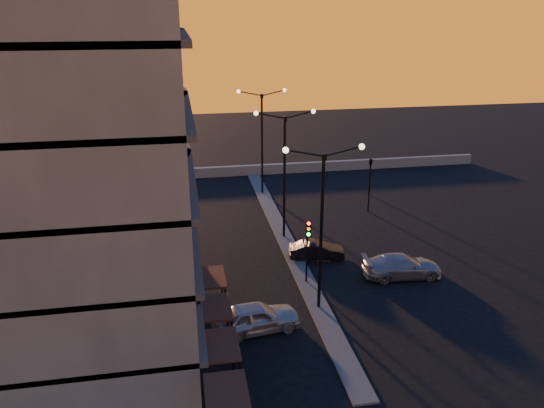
{
  "coord_description": "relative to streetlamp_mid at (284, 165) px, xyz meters",
  "views": [
    {
      "loc": [
        -7.25,
        -25.32,
        16.1
      ],
      "look_at": [
        -1.53,
        6.5,
        4.04
      ],
      "focal_mm": 35.0,
      "sensor_mm": 36.0,
      "label": 1
    }
  ],
  "objects": [
    {
      "name": "streetlamp_far",
      "position": [
        0.0,
        10.0,
        0.0
      ],
      "size": [
        4.32,
        0.32,
        9.51
      ],
      "color": "black",
      "rests_on": "ground"
    },
    {
      "name": "car_sedan",
      "position": [
        1.5,
        -3.83,
        -4.98
      ],
      "size": [
        3.89,
        1.89,
        1.23
      ],
      "primitive_type": "imported",
      "rotation": [
        0.0,
        0.0,
        1.41
      ],
      "color": "black",
      "rests_on": "ground"
    },
    {
      "name": "ground",
      "position": [
        0.0,
        -10.0,
        -5.59
      ],
      "size": [
        120.0,
        120.0,
        0.0
      ],
      "primitive_type": "plane",
      "color": "black",
      "rests_on": "ground"
    },
    {
      "name": "traffic_light_main",
      "position": [
        0.0,
        -7.13,
        -2.7
      ],
      "size": [
        0.28,
        0.44,
        4.25
      ],
      "color": "black",
      "rests_on": "ground"
    },
    {
      "name": "streetlamp_near",
      "position": [
        0.0,
        -10.0,
        0.0
      ],
      "size": [
        4.32,
        0.32,
        9.51
      ],
      "color": "black",
      "rests_on": "ground"
    },
    {
      "name": "median",
      "position": [
        0.0,
        0.0,
        -5.53
      ],
      "size": [
        1.2,
        36.0,
        0.12
      ],
      "primitive_type": "cube",
      "color": "#454542",
      "rests_on": "ground"
    },
    {
      "name": "car_wagon",
      "position": [
        6.16,
        -7.25,
        -4.87
      ],
      "size": [
        5.1,
        2.28,
        1.45
      ],
      "primitive_type": "imported",
      "rotation": [
        0.0,
        0.0,
        1.52
      ],
      "color": "#929599",
      "rests_on": "ground"
    },
    {
      "name": "parapet",
      "position": [
        2.0,
        16.0,
        -5.09
      ],
      "size": [
        44.0,
        0.5,
        1.0
      ],
      "primitive_type": "cube",
      "color": "slate",
      "rests_on": "ground"
    },
    {
      "name": "signal_east_b",
      "position": [
        9.5,
        8.0,
        -2.49
      ],
      "size": [
        0.42,
        1.99,
        3.6
      ],
      "color": "black",
      "rests_on": "ground"
    },
    {
      "name": "streetlamp_mid",
      "position": [
        0.0,
        0.0,
        0.0
      ],
      "size": [
        4.32,
        0.32,
        9.51
      ],
      "color": "black",
      "rests_on": "ground"
    },
    {
      "name": "sidewalk_west",
      "position": [
        -10.5,
        -6.0,
        -5.53
      ],
      "size": [
        5.0,
        40.0,
        0.12
      ],
      "primitive_type": "cube",
      "color": "#454542",
      "rests_on": "ground"
    },
    {
      "name": "building",
      "position": [
        -14.0,
        -9.97,
        6.32
      ],
      "size": [
        14.35,
        17.08,
        25.0
      ],
      "color": "#635F57",
      "rests_on": "ground"
    },
    {
      "name": "signal_east_a",
      "position": [
        8.0,
        4.0,
        -3.66
      ],
      "size": [
        0.13,
        0.16,
        3.6
      ],
      "color": "black",
      "rests_on": "ground"
    },
    {
      "name": "car_hatchback",
      "position": [
        -3.82,
        -11.55,
        -4.81
      ],
      "size": [
        4.83,
        2.47,
        1.57
      ],
      "primitive_type": "imported",
      "rotation": [
        0.0,
        0.0,
        1.71
      ],
      "color": "#AAACB2",
      "rests_on": "ground"
    }
  ]
}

